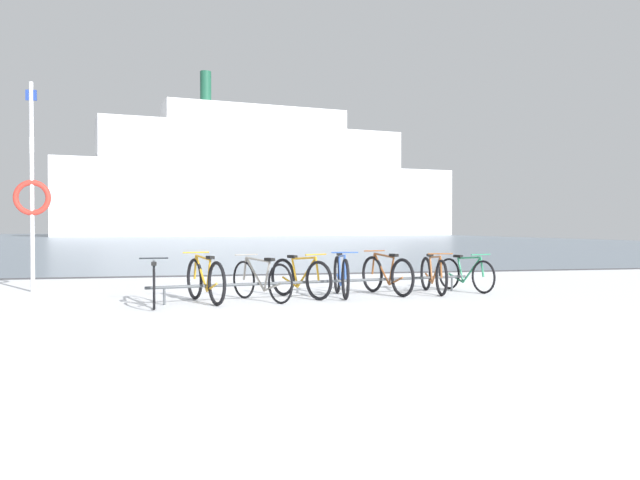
# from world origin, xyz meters

# --- Properties ---
(ground) EXTENTS (80.00, 132.00, 0.08)m
(ground) POSITION_xyz_m (0.00, 53.90, -0.04)
(ground) COLOR white
(bike_rack) EXTENTS (5.99, 1.18, 0.31)m
(bike_rack) POSITION_xyz_m (0.95, 4.47, 0.27)
(bike_rack) COLOR #4C5156
(bike_rack) RESTS_ON ground
(bicycle_0) EXTENTS (0.46, 1.64, 0.74)m
(bicycle_0) POSITION_xyz_m (-1.89, 3.90, 0.34)
(bicycle_0) COLOR black
(bicycle_0) RESTS_ON ground
(bicycle_1) EXTENTS (0.65, 1.66, 0.82)m
(bicycle_1) POSITION_xyz_m (-1.09, 4.16, 0.37)
(bicycle_1) COLOR black
(bicycle_1) RESTS_ON ground
(bicycle_2) EXTENTS (0.83, 1.52, 0.77)m
(bicycle_2) POSITION_xyz_m (-0.16, 4.16, 0.35)
(bicycle_2) COLOR black
(bicycle_2) RESTS_ON ground
(bicycle_3) EXTENTS (0.84, 1.48, 0.78)m
(bicycle_3) POSITION_xyz_m (0.56, 4.47, 0.35)
(bicycle_3) COLOR black
(bicycle_3) RESTS_ON ground
(bicycle_4) EXTENTS (0.46, 1.78, 0.82)m
(bicycle_4) POSITION_xyz_m (1.32, 4.55, 0.37)
(bicycle_4) COLOR black
(bicycle_4) RESTS_ON ground
(bicycle_5) EXTENTS (0.59, 1.62, 0.80)m
(bicycle_5) POSITION_xyz_m (2.22, 4.70, 0.36)
(bicycle_5) COLOR black
(bicycle_5) RESTS_ON ground
(bicycle_6) EXTENTS (0.46, 1.69, 0.77)m
(bicycle_6) POSITION_xyz_m (3.16, 4.74, 0.35)
(bicycle_6) COLOR black
(bicycle_6) RESTS_ON ground
(bicycle_7) EXTENTS (0.58, 1.55, 0.74)m
(bicycle_7) POSITION_xyz_m (3.90, 4.91, 0.33)
(bicycle_7) COLOR black
(bicycle_7) RESTS_ON ground
(rescue_post) EXTENTS (0.69, 0.10, 4.00)m
(rescue_post) POSITION_xyz_m (-4.22, 6.65, 1.92)
(rescue_post) COLOR silver
(rescue_post) RESTS_ON ground
(ferry_ship) EXTENTS (59.48, 18.18, 23.25)m
(ferry_ship) POSITION_xyz_m (11.01, 87.30, 7.79)
(ferry_ship) COLOR white
(ferry_ship) RESTS_ON ground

